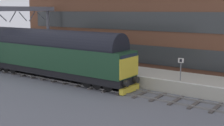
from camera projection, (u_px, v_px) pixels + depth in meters
ground_plane at (104, 88)px, 25.46m from camera, size 140.00×140.00×0.00m
track_main at (104, 87)px, 25.45m from camera, size 2.50×60.00×0.15m
station_platform at (128, 75)px, 28.26m from camera, size 4.00×44.00×1.01m
diesel_locomotive at (51, 53)px, 28.60m from camera, size 2.74×17.78×4.68m
platform_number_sign at (181, 66)px, 23.46m from camera, size 0.10×0.44×1.79m
waiting_passenger at (63, 54)px, 31.49m from camera, size 0.42×0.49×1.64m
overhead_footbridge at (18, 13)px, 33.85m from camera, size 9.30×2.00×6.84m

